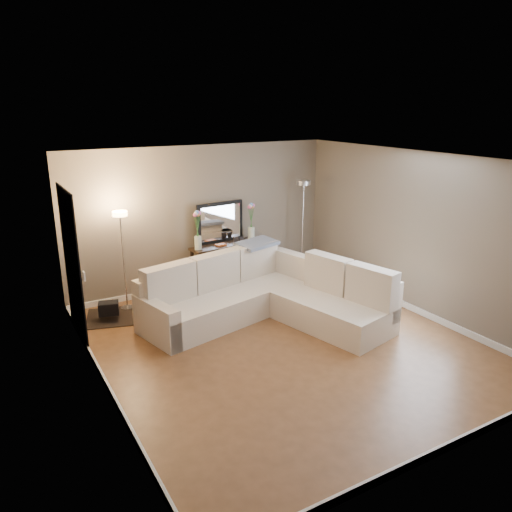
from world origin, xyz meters
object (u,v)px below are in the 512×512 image
console_table (222,264)px  sectional_sofa (263,296)px  floor_lamp_unlit (303,209)px  floor_lamp_lit (122,241)px

console_table → sectional_sofa: bearing=-91.0°
sectional_sofa → console_table: size_ratio=2.46×
console_table → floor_lamp_unlit: bearing=-3.8°
floor_lamp_lit → sectional_sofa: bearing=-38.9°
sectional_sofa → floor_lamp_lit: 2.43m
console_table → floor_lamp_unlit: (1.69, -0.11, 0.87)m
floor_lamp_lit → floor_lamp_unlit: floor_lamp_unlit is taller
console_table → floor_lamp_lit: 1.95m
console_table → floor_lamp_lit: floor_lamp_lit is taller
floor_lamp_unlit → sectional_sofa: bearing=-140.6°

